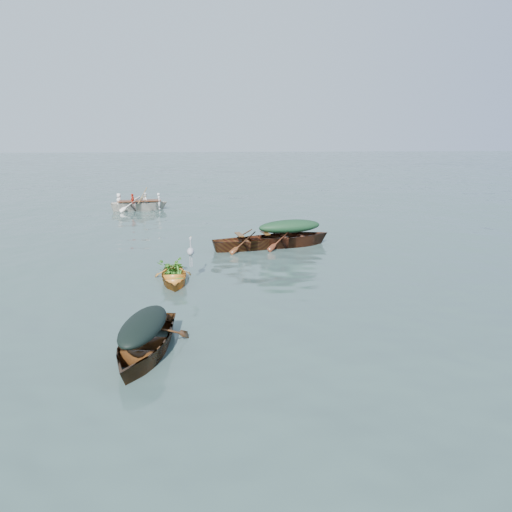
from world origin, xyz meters
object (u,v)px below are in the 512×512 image
(dark_covered_boat, at_px, (145,355))
(heron, at_px, (191,256))
(green_tarp_boat, at_px, (289,246))
(rowed_boat, at_px, (140,210))
(open_wooden_boat, at_px, (252,249))
(yellow_dinghy, at_px, (174,282))

(dark_covered_boat, xyz_separation_m, heron, (0.67, 5.09, 0.81))
(green_tarp_boat, bearing_deg, heron, 126.13)
(rowed_boat, xyz_separation_m, heron, (3.69, -13.20, 0.81))
(open_wooden_boat, bearing_deg, heron, 138.57)
(green_tarp_boat, bearing_deg, open_wooden_boat, 90.00)
(dark_covered_boat, distance_m, green_tarp_boat, 10.32)
(yellow_dinghy, relative_size, dark_covered_boat, 0.69)
(dark_covered_boat, bearing_deg, yellow_dinghy, 97.25)
(green_tarp_boat, height_order, rowed_boat, green_tarp_boat)
(rowed_boat, bearing_deg, green_tarp_boat, -148.05)
(green_tarp_boat, relative_size, open_wooden_boat, 1.08)
(open_wooden_boat, bearing_deg, green_tarp_boat, -89.31)
(green_tarp_boat, height_order, open_wooden_boat, green_tarp_boat)
(yellow_dinghy, distance_m, heron, 0.98)
(green_tarp_boat, bearing_deg, rowed_boat, 25.49)
(yellow_dinghy, xyz_separation_m, rowed_boat, (-3.15, 13.31, 0.00))
(heron, bearing_deg, open_wooden_boat, 54.80)
(yellow_dinghy, height_order, open_wooden_boat, open_wooden_boat)
(dark_covered_boat, distance_m, heron, 5.20)
(yellow_dinghy, distance_m, rowed_boat, 13.68)
(open_wooden_boat, xyz_separation_m, heron, (-2.11, -3.93, 0.81))
(dark_covered_boat, xyz_separation_m, rowed_boat, (-3.01, 18.29, 0.00))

